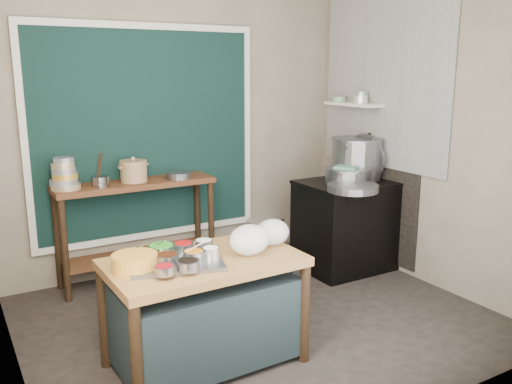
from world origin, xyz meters
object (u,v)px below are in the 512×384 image
steamer (348,175)px  back_counter (137,231)px  stove_block (347,226)px  saucepan (263,229)px  utensil_cup (100,181)px  yellow_basin (135,263)px  ceramic_crock (134,172)px  prep_table (205,312)px  stock_pot (357,159)px  condiment_tray (176,262)px

steamer → back_counter: bearing=157.2°
stove_block → saucepan: (-1.44, -0.76, 0.39)m
utensil_cup → stove_block: bearing=-16.8°
yellow_basin → ceramic_crock: (0.55, 1.67, 0.23)m
saucepan → steamer: steamer is taller
yellow_basin → ceramic_crock: size_ratio=1.07×
ceramic_crock → prep_table: bearing=-93.2°
back_counter → utensil_cup: 0.62m
yellow_basin → stock_pot: 2.81m
steamer → prep_table: bearing=-155.2°
yellow_basin → stock_pot: (2.60, 1.01, 0.28)m
ceramic_crock → stove_block: bearing=-21.0°
back_counter → steamer: bearing=-22.8°
saucepan → condiment_tray: bearing=172.9°
stove_block → steamer: steamer is taller
yellow_basin → utensil_cup: utensil_cup is taller
saucepan → back_counter: bearing=85.9°
back_counter → steamer: steamer is taller
back_counter → ceramic_crock: (-0.01, 0.00, 0.56)m
stock_pot → condiment_tray: bearing=-156.4°
back_counter → condiment_tray: bearing=-100.0°
prep_table → stock_pot: size_ratio=2.40×
utensil_cup → ceramic_crock: ceramic_crock is taller
prep_table → condiment_tray: condiment_tray is taller
prep_table → stove_block: size_ratio=1.39×
back_counter → stove_block: bearing=-21.0°
utensil_cup → steamer: (2.17, -0.72, -0.04)m
utensil_cup → stock_pot: size_ratio=0.29×
back_counter → stove_block: 2.04m
yellow_basin → ceramic_crock: 1.77m
yellow_basin → steamer: 2.57m
stock_pot → steamer: size_ratio=1.13×
utensil_cup → steamer: bearing=-18.3°
condiment_tray → stove_block: bearing=23.5°
back_counter → steamer: 2.06m
stove_block → yellow_basin: 2.66m
prep_table → saucepan: size_ratio=5.15×
yellow_basin → saucepan: size_ratio=1.14×
condiment_tray → steamer: size_ratio=1.24×
steamer → ceramic_crock: bearing=157.2°
steamer → stock_pot: bearing=29.9°
yellow_basin → utensil_cup: 1.64m
utensil_cup → ceramic_crock: (0.32, 0.06, 0.04)m
utensil_cup → steamer: utensil_cup is taller
stove_block → utensil_cup: 2.39m
yellow_basin → steamer: (2.40, 0.89, 0.15)m
prep_table → steamer: size_ratio=2.70×
stove_block → prep_table: bearing=-154.6°
back_counter → condiment_tray: 1.74m
utensil_cup → ceramic_crock: size_ratio=0.59×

